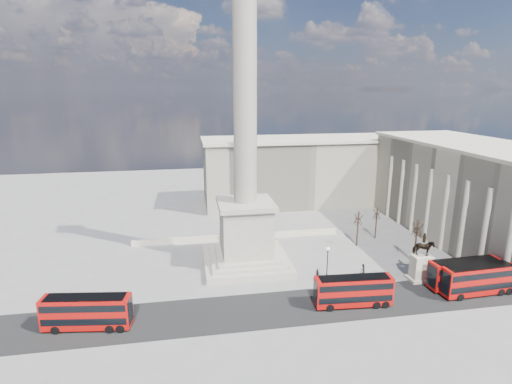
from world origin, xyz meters
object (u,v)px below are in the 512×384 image
Objects in this scene: victorian_lamp at (327,262)px; nelsons_column at (246,189)px; pedestrian_standing at (363,269)px; pedestrian_crossing at (317,274)px; red_bus_a at (87,312)px; red_bus_b at (354,291)px; red_bus_d at (465,273)px; equestrian_statue at (421,264)px; pedestrian_walking at (435,271)px; red_bus_c at (479,279)px.

nelsons_column is at bearing 139.59° from victorian_lamp.
nelsons_column is 22.47m from pedestrian_standing.
victorian_lamp is 3.28m from pedestrian_crossing.
nelsons_column is 28.71m from red_bus_a.
red_bus_b is at bearing -78.45° from victorian_lamp.
pedestrian_crossing is (-2.22, 8.49, -1.40)m from red_bus_b.
nelsons_column reaches higher than red_bus_a.
victorian_lamp is at bearing 164.73° from red_bus_d.
nelsons_column is 17.14m from victorian_lamp.
red_bus_d is 5.96× the size of pedestrian_standing.
equestrian_statue reaches higher than pedestrian_crossing.
nelsons_column reaches higher than pedestrian_standing.
red_bus_b is at bearing -175.33° from red_bus_d.
red_bus_d is 4.65m from pedestrian_walking.
pedestrian_walking is at bearing 14.08° from red_bus_a.
pedestrian_crossing is at bearing 155.29° from red_bus_c.
nelsons_column is 36.40m from red_bus_c.
equestrian_statue is 15.79m from pedestrian_crossing.
red_bus_a reaches higher than red_bus_b.
pedestrian_walking is at bearing -19.32° from nelsons_column.
equestrian_statue is (25.39, -10.60, -10.29)m from nelsons_column.
red_bus_d is 20.05m from victorian_lamp.
equestrian_statue is at bearing -22.66° from nelsons_column.
nelsons_column reaches higher than equestrian_statue.
red_bus_c reaches higher than pedestrian_crossing.
equestrian_statue is at bearing 133.19° from red_bus_c.
pedestrian_walking is (2.94, 0.67, -1.78)m from equestrian_statue.
victorian_lamp reaches higher than red_bus_d.
red_bus_a reaches higher than pedestrian_walking.
pedestrian_standing is at bearing 62.09° from red_bus_b.
red_bus_a is 33.96m from red_bus_b.
red_bus_c is at bearing 3.53° from red_bus_b.
red_bus_b is 6.96m from victorian_lamp.
equestrian_statue is (14.53, -1.35, -0.81)m from victorian_lamp.
pedestrian_standing is at bearing 151.57° from red_bus_d.
pedestrian_standing is (17.47, -7.45, -12.01)m from nelsons_column.
red_bus_a is at bearing -177.25° from red_bus_b.
red_bus_d is 14.46m from pedestrian_standing.
nelsons_column is at bearing 139.94° from pedestrian_walking.
red_bus_d is (52.06, 1.57, 0.06)m from red_bus_a.
red_bus_c reaches higher than red_bus_d.
pedestrian_walking is (28.34, -9.94, -12.07)m from nelsons_column.
red_bus_c is at bearing 7.19° from red_bus_a.
red_bus_c is (52.65, -0.55, 0.07)m from red_bus_a.
pedestrian_crossing is at bearing 21.89° from red_bus_a.
red_bus_b is 14.21m from equestrian_statue.
red_bus_a is at bearing 179.81° from red_bus_d.
victorian_lamp is (-19.48, 4.62, 1.14)m from red_bus_d.
red_bus_c is at bearing -44.28° from equestrian_statue.
pedestrian_crossing is (-0.85, 1.77, -2.63)m from victorian_lamp.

